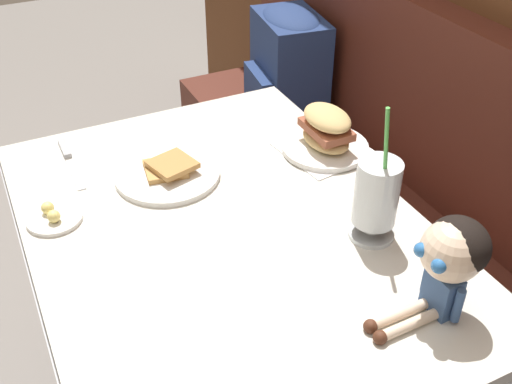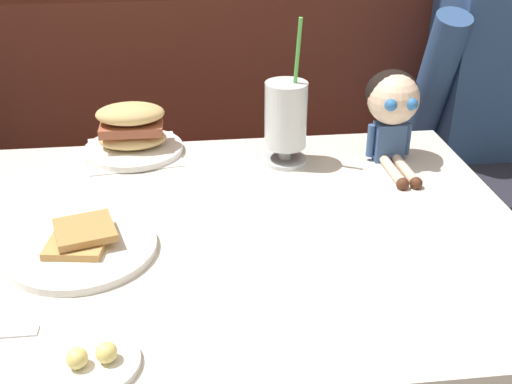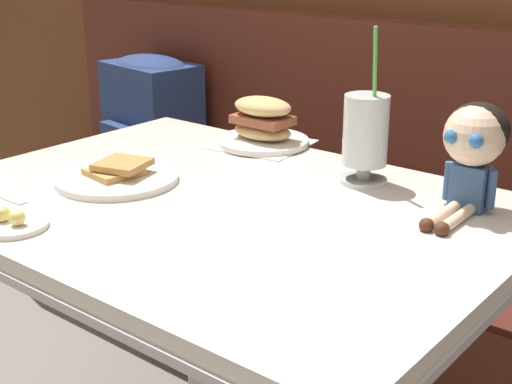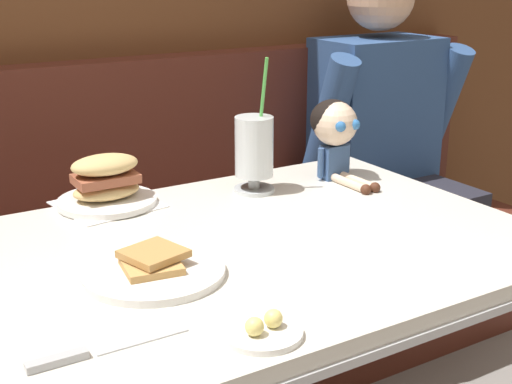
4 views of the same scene
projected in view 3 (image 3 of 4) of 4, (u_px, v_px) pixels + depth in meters
The scene contains 8 objects.
booth_bench at pixel (375, 280), 1.98m from camera, with size 2.60×0.48×1.00m.
diner_table at pixel (220, 293), 1.44m from camera, with size 1.11×0.81×0.74m.
toast_plate at pixel (117, 176), 1.48m from camera, with size 0.25×0.25×0.04m.
milkshake_glass at pixel (366, 134), 1.44m from camera, with size 0.10×0.10×0.32m.
sandwich_plate at pixel (263, 126), 1.72m from camera, with size 0.23×0.23×0.12m.
butter_saucer at pixel (12, 223), 1.24m from camera, with size 0.12×0.12×0.04m.
seated_doll at pixel (474, 141), 1.29m from camera, with size 0.11×0.22×0.20m.
backpack at pixel (151, 117), 2.34m from camera, with size 0.32×0.28×0.41m.
Camera 3 is at (0.87, -0.78, 1.22)m, focal length 51.11 mm.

